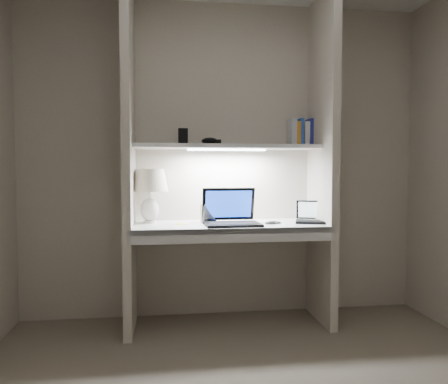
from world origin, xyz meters
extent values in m
cube|color=beige|center=(0.00, 1.50, 1.25)|extent=(3.20, 0.01, 2.50)
cube|color=beige|center=(-0.73, 1.23, 1.25)|extent=(0.06, 0.55, 2.50)
cube|color=beige|center=(0.73, 1.23, 1.25)|extent=(0.06, 0.55, 2.50)
cube|color=white|center=(0.00, 1.23, 0.75)|extent=(1.40, 0.55, 0.04)
cube|color=silver|center=(0.00, 0.96, 0.72)|extent=(1.46, 0.03, 0.10)
cube|color=silver|center=(0.00, 1.32, 1.35)|extent=(1.40, 0.36, 0.03)
cube|color=white|center=(0.00, 1.32, 1.33)|extent=(0.60, 0.04, 0.02)
cylinder|color=white|center=(-0.59, 1.33, 0.78)|extent=(0.10, 0.10, 0.02)
ellipsoid|color=white|center=(-0.59, 1.33, 0.87)|extent=(0.14, 0.14, 0.18)
cylinder|color=white|center=(-0.59, 1.33, 0.98)|extent=(0.02, 0.02, 0.07)
sphere|color=#FFD899|center=(-0.59, 1.33, 1.05)|extent=(0.04, 0.04, 0.04)
cube|color=black|center=(0.01, 1.11, 0.78)|extent=(0.41, 0.29, 0.02)
cube|color=black|center=(0.01, 1.11, 0.79)|extent=(0.35, 0.21, 0.00)
cube|color=black|center=(0.01, 1.28, 0.91)|extent=(0.40, 0.09, 0.25)
cube|color=blue|center=(0.01, 1.28, 0.91)|extent=(0.36, 0.07, 0.21)
cube|color=black|center=(0.64, 1.17, 0.78)|extent=(0.30, 0.25, 0.02)
cube|color=black|center=(0.64, 1.17, 0.79)|extent=(0.25, 0.19, 0.00)
cube|color=black|center=(0.68, 1.27, 0.86)|extent=(0.26, 0.13, 0.15)
cube|color=#C9E7F7|center=(0.67, 1.27, 0.86)|extent=(0.22, 0.11, 0.12)
cube|color=silver|center=(-0.14, 1.32, 0.84)|extent=(0.12, 0.10, 0.14)
ellipsoid|color=black|center=(-0.13, 1.27, 0.79)|extent=(0.11, 0.09, 0.03)
torus|color=black|center=(0.34, 1.18, 0.78)|extent=(0.12, 0.12, 0.01)
cube|color=yellow|center=(-0.35, 1.24, 0.77)|extent=(0.08, 0.08, 0.00)
cube|color=silver|center=(0.72, 1.42, 1.46)|extent=(0.03, 0.14, 0.19)
cube|color=navy|center=(0.69, 1.42, 1.47)|extent=(0.04, 0.14, 0.22)
cube|color=silver|center=(0.65, 1.42, 1.46)|extent=(0.04, 0.14, 0.19)
cube|color=#2955B5|center=(0.61, 1.42, 1.47)|extent=(0.02, 0.14, 0.22)
cube|color=orange|center=(0.58, 1.42, 1.46)|extent=(0.03, 0.14, 0.19)
cube|color=silver|center=(0.54, 1.42, 1.47)|extent=(0.04, 0.14, 0.22)
cube|color=black|center=(-0.33, 1.35, 1.43)|extent=(0.07, 0.05, 0.12)
ellipsoid|color=black|center=(-0.13, 1.34, 1.39)|extent=(0.15, 0.12, 0.05)
camera|label=1|loc=(-0.47, -2.00, 1.18)|focal=35.00mm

